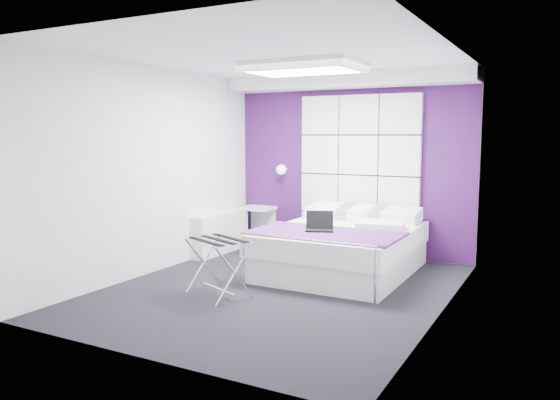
# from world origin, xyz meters

# --- Properties ---
(floor) EXTENTS (4.40, 4.40, 0.00)m
(floor) POSITION_xyz_m (0.00, 0.00, 0.00)
(floor) COLOR black
(floor) RESTS_ON ground
(ceiling) EXTENTS (4.40, 4.40, 0.00)m
(ceiling) POSITION_xyz_m (0.00, 0.00, 2.60)
(ceiling) COLOR white
(ceiling) RESTS_ON wall_back
(wall_back) EXTENTS (3.60, 0.00, 3.60)m
(wall_back) POSITION_xyz_m (0.00, 2.20, 1.30)
(wall_back) COLOR silver
(wall_back) RESTS_ON floor
(wall_left) EXTENTS (0.00, 4.40, 4.40)m
(wall_left) POSITION_xyz_m (-1.80, 0.00, 1.30)
(wall_left) COLOR silver
(wall_left) RESTS_ON floor
(wall_right) EXTENTS (0.00, 4.40, 4.40)m
(wall_right) POSITION_xyz_m (1.80, 0.00, 1.30)
(wall_right) COLOR silver
(wall_right) RESTS_ON floor
(accent_wall) EXTENTS (3.58, 0.02, 2.58)m
(accent_wall) POSITION_xyz_m (0.00, 2.19, 1.30)
(accent_wall) COLOR #3B114A
(accent_wall) RESTS_ON wall_back
(soffit) EXTENTS (3.58, 0.50, 0.20)m
(soffit) POSITION_xyz_m (0.00, 1.95, 2.50)
(soffit) COLOR white
(soffit) RESTS_ON wall_back
(headboard) EXTENTS (1.80, 0.08, 2.30)m
(headboard) POSITION_xyz_m (0.15, 2.14, 1.17)
(headboard) COLOR white
(headboard) RESTS_ON wall_back
(skylight) EXTENTS (1.36, 0.86, 0.12)m
(skylight) POSITION_xyz_m (0.00, 0.60, 2.55)
(skylight) COLOR white
(skylight) RESTS_ON ceiling
(wall_lamp) EXTENTS (0.15, 0.15, 0.15)m
(wall_lamp) POSITION_xyz_m (-1.05, 2.06, 1.22)
(wall_lamp) COLOR white
(wall_lamp) RESTS_ON wall_back
(radiator) EXTENTS (0.22, 1.20, 0.60)m
(radiator) POSITION_xyz_m (-1.69, 1.30, 0.30)
(radiator) COLOR white
(radiator) RESTS_ON floor
(bed) EXTENTS (1.76, 2.13, 0.75)m
(bed) POSITION_xyz_m (0.33, 1.08, 0.32)
(bed) COLOR white
(bed) RESTS_ON floor
(nightstand) EXTENTS (0.49, 0.38, 0.05)m
(nightstand) POSITION_xyz_m (-1.45, 2.02, 0.60)
(nightstand) COLOR white
(nightstand) RESTS_ON wall_back
(luggage_rack) EXTENTS (0.63, 0.47, 0.62)m
(luggage_rack) POSITION_xyz_m (-0.48, -0.50, 0.31)
(luggage_rack) COLOR silver
(luggage_rack) RESTS_ON floor
(laptop) EXTENTS (0.33, 0.23, 0.24)m
(laptop) POSITION_xyz_m (0.24, 0.62, 0.66)
(laptop) COLOR black
(laptop) RESTS_ON bed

